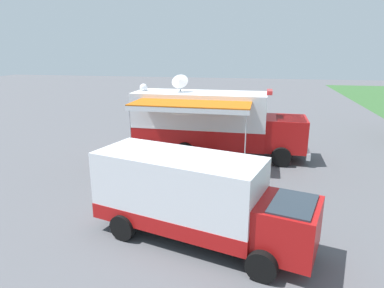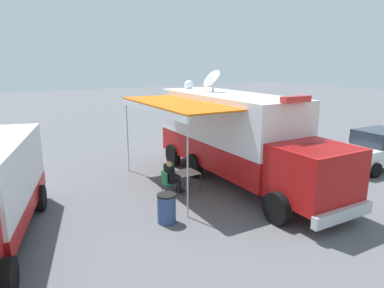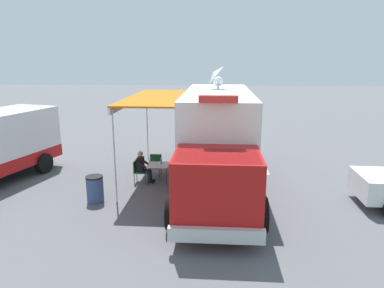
# 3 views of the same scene
# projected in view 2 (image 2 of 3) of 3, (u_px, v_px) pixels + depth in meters

# --- Properties ---
(ground_plane) EXTENTS (100.00, 100.00, 0.00)m
(ground_plane) POSITION_uv_depth(u_px,v_px,m) (225.00, 176.00, 14.77)
(ground_plane) COLOR #5B5B60
(lot_stripe) EXTENTS (0.22, 4.80, 0.01)m
(lot_stripe) POSITION_uv_depth(u_px,v_px,m) (227.00, 154.00, 18.29)
(lot_stripe) COLOR silver
(lot_stripe) RESTS_ON ground
(command_truck) EXTENTS (4.98, 9.54, 4.53)m
(command_truck) POSITION_uv_depth(u_px,v_px,m) (237.00, 135.00, 13.66)
(command_truck) COLOR #B71414
(command_truck) RESTS_ON ground
(folding_table) EXTENTS (0.82, 0.82, 0.73)m
(folding_table) POSITION_uv_depth(u_px,v_px,m) (187.00, 173.00, 12.94)
(folding_table) COLOR silver
(folding_table) RESTS_ON ground
(water_bottle) EXTENTS (0.07, 0.07, 0.22)m
(water_bottle) POSITION_uv_depth(u_px,v_px,m) (188.00, 168.00, 13.03)
(water_bottle) COLOR #4C99D8
(water_bottle) RESTS_ON folding_table
(folding_chair_at_table) EXTENTS (0.49, 0.49, 0.87)m
(folding_chair_at_table) POSITION_uv_depth(u_px,v_px,m) (167.00, 181.00, 12.60)
(folding_chair_at_table) COLOR #19562D
(folding_chair_at_table) RESTS_ON ground
(folding_chair_beside_table) EXTENTS (0.49, 0.49, 0.87)m
(folding_chair_beside_table) POSITION_uv_depth(u_px,v_px,m) (170.00, 172.00, 13.56)
(folding_chair_beside_table) COLOR #19562D
(folding_chair_beside_table) RESTS_ON ground
(seated_responder) EXTENTS (0.67, 0.56, 1.25)m
(seated_responder) POSITION_uv_depth(u_px,v_px,m) (172.00, 177.00, 12.66)
(seated_responder) COLOR black
(seated_responder) RESTS_ON ground
(trash_bin) EXTENTS (0.57, 0.57, 0.91)m
(trash_bin) POSITION_uv_depth(u_px,v_px,m) (167.00, 208.00, 10.39)
(trash_bin) COLOR #384C7F
(trash_bin) RESTS_ON ground
(car_behind_truck) EXTENTS (4.27, 2.16, 1.76)m
(car_behind_truck) POSITION_uv_depth(u_px,v_px,m) (377.00, 149.00, 15.75)
(car_behind_truck) COLOR silver
(car_behind_truck) RESTS_ON ground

